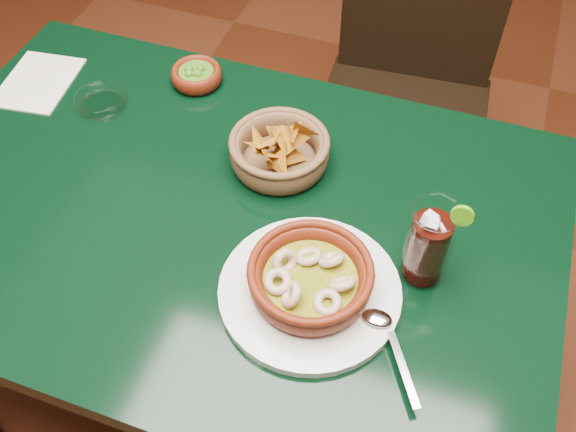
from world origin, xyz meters
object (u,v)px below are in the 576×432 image
(dining_table, at_px, (222,242))
(chip_basket, at_px, (279,151))
(dining_chair, at_px, (406,91))
(shrimp_plate, at_px, (310,282))
(cola_drink, at_px, (428,245))

(dining_table, xyz_separation_m, chip_basket, (0.07, 0.14, 0.13))
(dining_chair, distance_m, chip_basket, 0.65)
(dining_chair, xyz_separation_m, chip_basket, (-0.15, -0.57, 0.26))
(shrimp_plate, bearing_deg, cola_drink, 32.17)
(shrimp_plate, height_order, cola_drink, cola_drink)
(dining_table, relative_size, dining_chair, 1.27)
(dining_chair, height_order, shrimp_plate, dining_chair)
(dining_chair, relative_size, shrimp_plate, 2.68)
(dining_table, bearing_deg, chip_basket, 64.81)
(shrimp_plate, relative_size, cola_drink, 1.97)
(shrimp_plate, xyz_separation_m, chip_basket, (-0.14, 0.25, -0.00))
(dining_table, relative_size, cola_drink, 6.71)
(cola_drink, bearing_deg, shrimp_plate, -147.83)
(chip_basket, bearing_deg, dining_table, -115.19)
(dining_chair, xyz_separation_m, cola_drink, (0.16, -0.73, 0.31))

